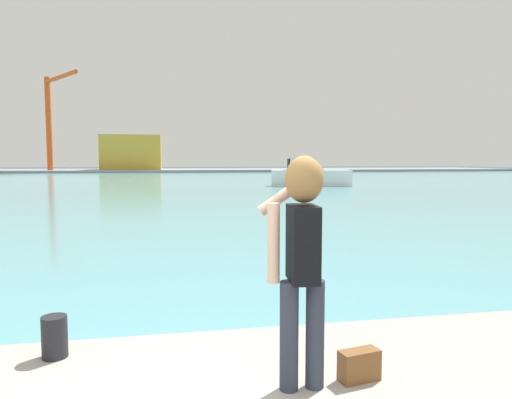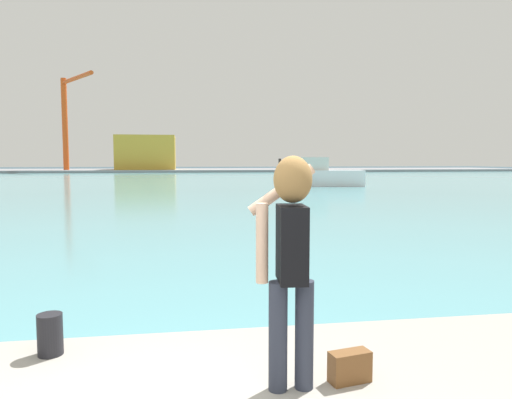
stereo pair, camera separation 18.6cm
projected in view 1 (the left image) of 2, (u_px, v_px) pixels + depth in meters
ground_plane at (169, 180)px, 51.63m from camera, size 220.00×220.00×0.00m
harbor_water at (169, 179)px, 53.58m from camera, size 140.00×100.00×0.02m
far_shore_dock at (169, 170)px, 92.73m from camera, size 140.00×20.00×0.45m
person_photographer at (301, 248)px, 3.39m from camera, size 0.53×0.56×1.74m
handbag at (359, 365)px, 3.59m from camera, size 0.34×0.20×0.24m
harbor_bollard at (55, 337)px, 4.01m from camera, size 0.22×0.22×0.36m
boat_moored at (309, 176)px, 39.64m from camera, size 6.95×3.12×2.47m
warehouse_left at (132, 153)px, 88.97m from camera, size 10.96×9.64×6.48m
port_crane at (52, 112)px, 82.15m from camera, size 7.73×11.64×16.66m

